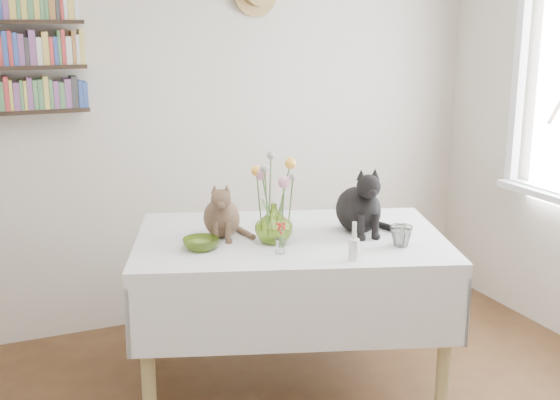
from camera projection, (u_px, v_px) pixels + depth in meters
name	position (u px, v px, depth m)	size (l,w,h in m)	color
room	(371.00, 216.00, 2.35)	(4.08, 4.58, 2.58)	brown
dining_table	(290.00, 274.00, 3.60)	(1.78, 1.43, 0.83)	white
tabby_cat	(221.00, 208.00, 3.51)	(0.20, 0.25, 0.29)	brown
black_cat	(359.00, 198.00, 3.58)	(0.24, 0.31, 0.36)	black
flower_vase	(274.00, 223.00, 3.42)	(0.19, 0.19, 0.19)	#A9CC4D
green_bowl	(201.00, 244.00, 3.33)	(0.17, 0.17, 0.05)	#A9CC4D
drinking_glass	(401.00, 236.00, 3.37)	(0.11, 0.11, 0.10)	white
candlestick	(354.00, 248.00, 3.17)	(0.05, 0.05, 0.18)	white
berry_jar	(280.00, 238.00, 3.25)	(0.04, 0.04, 0.18)	white
porcelain_figurine	(405.00, 234.00, 3.45)	(0.05, 0.05, 0.09)	white
flower_bouquet	(273.00, 174.00, 3.37)	(0.17, 0.13, 0.39)	#4C7233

